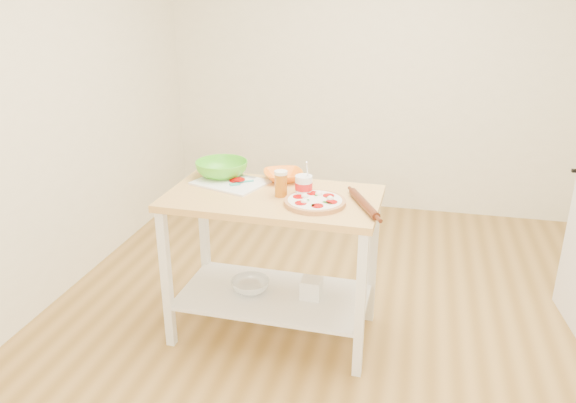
% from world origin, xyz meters
% --- Properties ---
extents(room_shell, '(4.04, 4.54, 2.74)m').
position_xyz_m(room_shell, '(0.00, 0.00, 1.35)').
color(room_shell, '#A87E3E').
rests_on(room_shell, ground).
extents(prep_island, '(1.21, 0.68, 0.90)m').
position_xyz_m(prep_island, '(-0.46, -0.00, 0.65)').
color(prep_island, '#DEAA5B').
rests_on(prep_island, ground).
extents(pizza, '(0.33, 0.33, 0.05)m').
position_xyz_m(pizza, '(-0.20, -0.09, 0.92)').
color(pizza, tan).
rests_on(pizza, prep_island).
extents(cutting_board, '(0.48, 0.41, 0.04)m').
position_xyz_m(cutting_board, '(-0.76, 0.13, 0.91)').
color(cutting_board, white).
rests_on(cutting_board, prep_island).
extents(spatula, '(0.13, 0.12, 0.01)m').
position_xyz_m(spatula, '(-0.69, 0.11, 0.92)').
color(spatula, teal).
rests_on(spatula, cutting_board).
extents(knife, '(0.27, 0.08, 0.01)m').
position_xyz_m(knife, '(-0.79, 0.26, 0.92)').
color(knife, silver).
rests_on(knife, cutting_board).
extents(orange_bowl, '(0.31, 0.31, 0.06)m').
position_xyz_m(orange_bowl, '(-0.46, 0.26, 0.93)').
color(orange_bowl, orange).
rests_on(orange_bowl, prep_island).
extents(green_bowl, '(0.40, 0.40, 0.10)m').
position_xyz_m(green_bowl, '(-0.85, 0.23, 0.95)').
color(green_bowl, '#4FC124').
rests_on(green_bowl, prep_island).
extents(beer_pint, '(0.07, 0.07, 0.15)m').
position_xyz_m(beer_pint, '(-0.41, -0.01, 0.97)').
color(beer_pint, '#B25E10').
rests_on(beer_pint, prep_island).
extents(yogurt_tub, '(0.10, 0.10, 0.21)m').
position_xyz_m(yogurt_tub, '(-0.29, 0.03, 0.96)').
color(yogurt_tub, white).
rests_on(yogurt_tub, prep_island).
extents(rolling_pin, '(0.20, 0.36, 0.04)m').
position_xyz_m(rolling_pin, '(0.06, -0.08, 0.92)').
color(rolling_pin, '#572614').
rests_on(rolling_pin, prep_island).
extents(shelf_glass_bowl, '(0.31, 0.31, 0.07)m').
position_xyz_m(shelf_glass_bowl, '(-0.61, -0.00, 0.30)').
color(shelf_glass_bowl, silver).
rests_on(shelf_glass_bowl, prep_island).
extents(shelf_bin, '(0.12, 0.12, 0.12)m').
position_xyz_m(shelf_bin, '(-0.23, 0.02, 0.32)').
color(shelf_bin, white).
rests_on(shelf_bin, prep_island).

